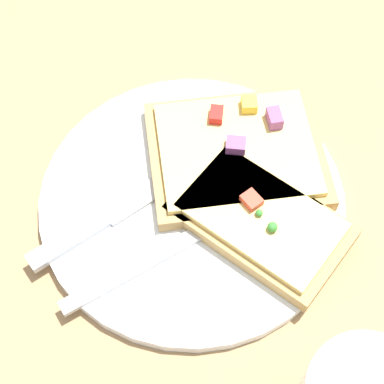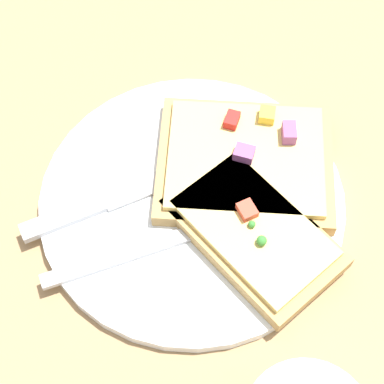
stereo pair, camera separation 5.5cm
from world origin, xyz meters
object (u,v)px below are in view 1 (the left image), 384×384
Objects in this scene: pizza_slice_corner at (261,220)px; knife at (114,213)px; plate at (192,201)px; fork at (198,234)px; pizza_slice_main at (237,153)px.

knife is at bearing 32.65° from pizza_slice_corner.
fork is (0.01, -0.03, 0.01)m from plate.
knife is 0.82× the size of pizza_slice_main.
knife is at bearing 20.23° from pizza_slice_main.
pizza_slice_main is 1.10× the size of pizza_slice_corner.
knife is at bearing -157.19° from plate.
plate is 0.07m from pizza_slice_corner.
knife is 0.12m from pizza_slice_main.
plate is at bearing -22.25° from knife.
fork is 0.07m from knife.
pizza_slice_main is (0.02, 0.08, 0.01)m from fork.
fork reaches higher than plate.
fork is at bearing -51.37° from knife.
knife reaches higher than plate.
pizza_slice_main is at bearing 33.87° from fork.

